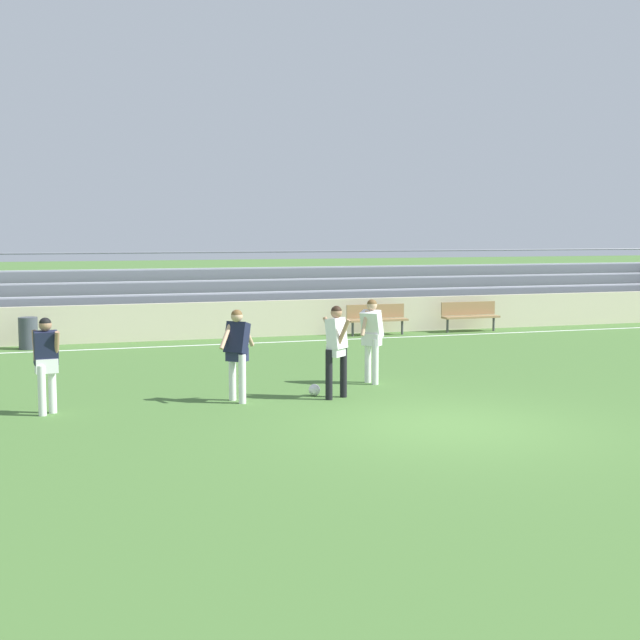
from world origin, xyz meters
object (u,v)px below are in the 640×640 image
at_px(player_dark_dropping_back, 46,357).
at_px(trash_bin, 28,333).
at_px(bench_far_left, 470,314).
at_px(player_white_deep_cover, 372,333).
at_px(bleacher_stand, 314,294).
at_px(bench_far_right, 377,317).
at_px(soccer_ball, 314,390).
at_px(player_white_wide_right, 336,343).
at_px(player_dark_challenging, 237,347).

bearing_deg(player_dark_dropping_back, trash_bin, 91.88).
distance_m(bench_far_left, player_white_deep_cover, 9.95).
distance_m(trash_bin, player_white_deep_cover, 10.08).
height_order(player_white_deep_cover, player_dark_dropping_back, player_white_deep_cover).
bearing_deg(bench_far_left, bleacher_stand, 141.58).
xyz_separation_m(bench_far_left, player_white_deep_cover, (-6.23, -7.74, 0.47)).
distance_m(bench_far_right, soccer_ball, 9.87).
bearing_deg(player_white_wide_right, bench_far_right, 64.10).
height_order(bleacher_stand, player_dark_dropping_back, bleacher_stand).
relative_size(bench_far_right, player_dark_challenging, 1.08).
distance_m(bench_far_right, player_white_deep_cover, 8.39).
distance_m(bench_far_right, trash_bin, 9.74).
distance_m(bench_far_left, player_dark_dropping_back, 15.34).
relative_size(bleacher_stand, soccer_ball, 126.25).
height_order(bleacher_stand, bench_far_left, bleacher_stand).
xyz_separation_m(trash_bin, soccer_ball, (5.05, -8.57, -0.30)).
xyz_separation_m(bench_far_left, soccer_ball, (-7.73, -8.67, -0.44)).
height_order(bench_far_left, bench_far_right, same).
bearing_deg(player_dark_dropping_back, soccer_ball, 2.65).
height_order(player_dark_dropping_back, soccer_ball, player_dark_dropping_back).
xyz_separation_m(player_dark_challenging, player_dark_dropping_back, (-3.27, -0.09, -0.03)).
bearing_deg(bench_far_right, bench_far_left, 0.00).
height_order(bench_far_left, trash_bin, bench_far_left).
bearing_deg(bench_far_right, player_dark_challenging, -125.09).
relative_size(bench_far_left, soccer_ball, 8.18).
bearing_deg(player_dark_dropping_back, bleacher_stand, 54.70).
distance_m(player_dark_challenging, soccer_ball, 1.74).
relative_size(bench_far_left, trash_bin, 2.17).
xyz_separation_m(bleacher_stand, player_white_wide_right, (-3.46, -12.19, 0.02)).
bearing_deg(soccer_ball, player_dark_challenging, -175.10).
height_order(bleacher_stand, soccer_ball, bleacher_stand).
height_order(bleacher_stand, player_dark_challenging, bleacher_stand).
bearing_deg(player_dark_dropping_back, player_white_deep_cover, 10.43).
relative_size(player_white_deep_cover, soccer_ball, 7.72).
bearing_deg(bench_far_right, player_white_wide_right, -115.90).
height_order(player_white_deep_cover, soccer_ball, player_white_deep_cover).
xyz_separation_m(bleacher_stand, player_dark_challenging, (-5.26, -11.95, -0.01)).
bearing_deg(bench_far_right, soccer_ball, -118.41).
bearing_deg(player_dark_dropping_back, player_dark_challenging, 1.62).
relative_size(trash_bin, player_white_deep_cover, 0.49).
height_order(bleacher_stand, player_white_wide_right, bleacher_stand).
bearing_deg(bench_far_left, soccer_ball, -131.70).
relative_size(bench_far_left, bench_far_right, 1.00).
bearing_deg(bleacher_stand, player_dark_dropping_back, -125.30).
bearing_deg(player_dark_dropping_back, bench_far_right, 43.26).
bearing_deg(bench_far_right, bleacher_stand, 106.42).
bearing_deg(trash_bin, player_white_deep_cover, -49.39).
height_order(player_white_deep_cover, player_dark_challenging, player_white_deep_cover).
relative_size(trash_bin, player_white_wide_right, 0.49).
xyz_separation_m(bench_far_right, player_white_wide_right, (-4.39, -9.04, 0.47)).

